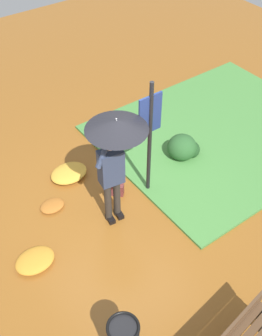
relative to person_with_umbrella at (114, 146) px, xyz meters
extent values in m
plane|color=brown|center=(0.04, -0.05, -1.55)|extent=(18.00, 18.00, 0.00)
cube|color=#47843D|center=(3.07, 0.56, -1.53)|extent=(4.80, 4.00, 0.05)
cylinder|color=#2D2823|center=(-0.17, -0.01, -1.12)|extent=(0.12, 0.12, 0.86)
cylinder|color=#2D2823|center=(0.01, -0.01, -1.12)|extent=(0.12, 0.12, 0.86)
cube|color=black|center=(-0.17, -0.05, -1.51)|extent=(0.14, 0.23, 0.08)
cube|color=black|center=(0.01, -0.05, -1.51)|extent=(0.14, 0.23, 0.08)
cube|color=#2D3851|center=(-0.08, -0.01, -0.37)|extent=(0.41, 0.30, 0.64)
sphere|color=beige|center=(-0.08, -0.01, 0.09)|extent=(0.20, 0.20, 0.20)
ellipsoid|color=black|center=(-0.08, -0.01, 0.12)|extent=(0.20, 0.20, 0.15)
cylinder|color=#2D3851|center=(-0.29, -0.04, -0.16)|extent=(0.18, 0.13, 0.18)
cylinder|color=#2D3851|center=(-0.25, -0.05, -0.07)|extent=(0.24, 0.11, 0.33)
cube|color=black|center=(-0.17, -0.03, 0.07)|extent=(0.07, 0.03, 0.14)
cylinder|color=#2D3851|center=(0.08, -0.01, -0.13)|extent=(0.11, 0.10, 0.09)
cylinder|color=#2D3851|center=(0.07, 0.00, -0.04)|extent=(0.10, 0.09, 0.23)
cylinder|color=#A5A5AD|center=(0.06, 0.01, 0.27)|extent=(0.02, 0.02, 0.41)
cone|color=black|center=(0.06, 0.01, 0.37)|extent=(0.96, 0.96, 0.16)
sphere|color=#A5A5AD|center=(0.06, 0.01, 0.48)|extent=(0.02, 0.02, 0.02)
cylinder|color=black|center=(0.81, 0.15, -0.40)|extent=(0.07, 0.07, 2.30)
cube|color=navy|center=(0.81, 0.16, 0.15)|extent=(0.44, 0.04, 0.70)
cube|color=red|center=(0.81, 0.18, 0.15)|extent=(0.38, 0.01, 0.64)
cube|color=brown|center=(0.26, 0.41, -1.43)|extent=(0.31, 0.31, 0.24)
torus|color=brown|center=(0.26, 0.41, -1.27)|extent=(0.14, 0.14, 0.18)
cube|color=#513823|center=(-0.23, -2.83, -0.99)|extent=(1.39, 0.23, 0.10)
cube|color=#513823|center=(-0.23, -2.83, -0.85)|extent=(1.39, 0.23, 0.10)
torus|color=black|center=(-1.33, -2.09, -0.74)|extent=(0.42, 0.42, 0.04)
ellipsoid|color=#285628|center=(1.90, 0.47, -1.29)|extent=(0.58, 0.58, 0.52)
ellipsoid|color=#1E421E|center=(2.08, 0.38, -1.38)|extent=(0.35, 0.35, 0.35)
ellipsoid|color=gold|center=(-0.20, 1.32, -1.47)|extent=(0.72, 0.57, 0.16)
ellipsoid|color=#C68428|center=(-1.61, -0.08, -1.48)|extent=(0.63, 0.51, 0.14)
ellipsoid|color=#A86023|center=(-0.84, 0.79, -1.50)|extent=(0.44, 0.35, 0.10)
camera|label=1|loc=(-2.62, -4.02, 4.05)|focal=44.56mm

